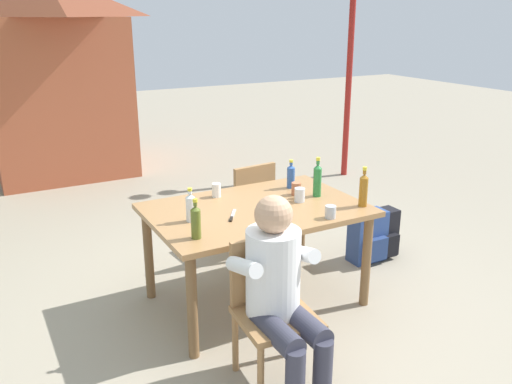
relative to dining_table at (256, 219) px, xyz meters
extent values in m
plane|color=gray|center=(0.00, 0.00, -0.68)|extent=(24.00, 24.00, 0.00)
cube|color=#A37547|center=(0.00, 0.00, 0.07)|extent=(1.57, 1.05, 0.04)
cylinder|color=brown|center=(-0.70, -0.45, -0.32)|extent=(0.07, 0.07, 0.73)
cylinder|color=brown|center=(0.70, -0.45, -0.32)|extent=(0.07, 0.07, 0.73)
cylinder|color=brown|center=(-0.70, 0.45, -0.32)|extent=(0.07, 0.07, 0.73)
cylinder|color=brown|center=(0.70, 0.45, -0.32)|extent=(0.07, 0.07, 0.73)
cube|color=#A37547|center=(-0.35, -0.91, -0.25)|extent=(0.47, 0.47, 0.04)
cube|color=#A37547|center=(-0.34, -0.71, -0.02)|extent=(0.42, 0.07, 0.42)
cylinder|color=#A37547|center=(-0.56, -1.08, -0.48)|extent=(0.04, 0.04, 0.41)
cylinder|color=#A37547|center=(-0.18, -1.11, -0.48)|extent=(0.04, 0.04, 0.41)
cylinder|color=#A37547|center=(-0.53, -0.70, -0.48)|extent=(0.04, 0.04, 0.41)
cylinder|color=#A37547|center=(-0.15, -0.73, -0.48)|extent=(0.04, 0.04, 0.41)
cube|color=#A37547|center=(0.35, 0.91, -0.25)|extent=(0.48, 0.48, 0.04)
cube|color=#A37547|center=(0.37, 0.71, -0.02)|extent=(0.42, 0.08, 0.42)
cylinder|color=#A37547|center=(0.52, 1.11, -0.48)|extent=(0.04, 0.04, 0.41)
cylinder|color=#A37547|center=(0.15, 1.08, -0.48)|extent=(0.04, 0.04, 0.41)
cylinder|color=#A37547|center=(0.56, 0.74, -0.48)|extent=(0.04, 0.04, 0.41)
cylinder|color=#A37547|center=(0.18, 0.70, -0.48)|extent=(0.04, 0.04, 0.41)
cylinder|color=white|center=(-0.35, -0.86, 0.03)|extent=(0.32, 0.32, 0.52)
sphere|color=tan|center=(-0.35, -0.86, 0.38)|extent=(0.22, 0.22, 0.22)
cylinder|color=#383847|center=(-0.44, -1.06, -0.23)|extent=(0.14, 0.40, 0.14)
cylinder|color=white|center=(-0.54, -0.86, 0.10)|extent=(0.09, 0.31, 0.16)
cylinder|color=#383847|center=(-0.26, -1.06, -0.23)|extent=(0.14, 0.40, 0.14)
cylinder|color=#383847|center=(-0.26, -1.26, -0.46)|extent=(0.11, 0.11, 0.45)
cylinder|color=white|center=(-0.16, -0.86, 0.10)|extent=(0.09, 0.31, 0.16)
cylinder|color=white|center=(-0.53, -0.03, 0.18)|extent=(0.06, 0.06, 0.17)
cone|color=white|center=(-0.53, -0.03, 0.27)|extent=(0.06, 0.06, 0.02)
cylinder|color=white|center=(-0.53, -0.03, 0.30)|extent=(0.03, 0.03, 0.02)
cylinder|color=yellow|center=(-0.53, -0.03, 0.32)|extent=(0.03, 0.03, 0.02)
cylinder|color=#996019|center=(0.71, -0.35, 0.20)|extent=(0.06, 0.06, 0.22)
cone|color=#996019|center=(0.71, -0.35, 0.32)|extent=(0.06, 0.06, 0.03)
cylinder|color=#996019|center=(0.71, -0.35, 0.35)|extent=(0.03, 0.03, 0.03)
cylinder|color=yellow|center=(0.71, -0.35, 0.38)|extent=(0.03, 0.03, 0.02)
cylinder|color=#566623|center=(-0.61, -0.32, 0.19)|extent=(0.06, 0.06, 0.19)
cone|color=#566623|center=(-0.61, -0.32, 0.29)|extent=(0.06, 0.06, 0.03)
cylinder|color=#566623|center=(-0.61, -0.32, 0.32)|extent=(0.03, 0.03, 0.03)
cylinder|color=yellow|center=(-0.61, -0.32, 0.34)|extent=(0.03, 0.03, 0.02)
cylinder|color=#2D56A3|center=(0.47, 0.28, 0.17)|extent=(0.06, 0.06, 0.17)
cone|color=#2D56A3|center=(0.47, 0.28, 0.27)|extent=(0.06, 0.06, 0.02)
cylinder|color=#2D56A3|center=(0.47, 0.28, 0.30)|extent=(0.03, 0.03, 0.02)
cylinder|color=yellow|center=(0.47, 0.28, 0.32)|extent=(0.03, 0.03, 0.02)
cylinder|color=#287A38|center=(0.54, 0.00, 0.20)|extent=(0.06, 0.06, 0.23)
cone|color=#287A38|center=(0.54, 0.00, 0.33)|extent=(0.06, 0.06, 0.03)
cylinder|color=#287A38|center=(0.54, 0.00, 0.36)|extent=(0.03, 0.03, 0.03)
cylinder|color=yellow|center=(0.54, 0.00, 0.39)|extent=(0.03, 0.03, 0.03)
cylinder|color=white|center=(-0.16, 0.36, 0.14)|extent=(0.07, 0.07, 0.11)
cylinder|color=#BC6B47|center=(0.42, 0.11, 0.14)|extent=(0.07, 0.07, 0.10)
cylinder|color=silver|center=(0.35, -0.05, 0.14)|extent=(0.08, 0.08, 0.11)
cylinder|color=#B2B7BC|center=(0.35, -0.44, 0.13)|extent=(0.08, 0.08, 0.09)
cube|color=silver|center=(-0.21, -0.05, 0.09)|extent=(0.12, 0.16, 0.01)
cube|color=black|center=(-0.27, -0.14, 0.10)|extent=(0.06, 0.08, 0.01)
cube|color=black|center=(1.39, 0.17, -0.46)|extent=(0.30, 0.17, 0.45)
cube|color=black|center=(1.39, 0.06, -0.54)|extent=(0.21, 0.06, 0.20)
cube|color=#2D4784|center=(1.23, 0.16, -0.45)|extent=(0.33, 0.18, 0.47)
cube|color=navy|center=(1.23, 0.04, -0.54)|extent=(0.23, 0.06, 0.21)
cube|color=#B25638|center=(-0.65, 4.58, 0.36)|extent=(1.74, 1.77, 2.09)
cylinder|color=maroon|center=(2.72, 2.45, 0.67)|extent=(0.08, 0.08, 2.71)
camera|label=1|loc=(-1.79, -3.29, 1.46)|focal=37.89mm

